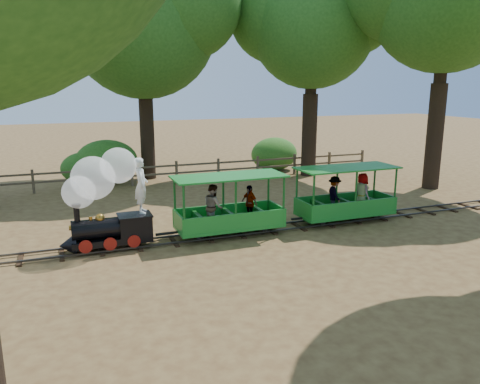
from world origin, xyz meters
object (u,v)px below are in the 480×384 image
object	(u,v)px
fence	(198,169)
locomotive	(103,192)
carriage_front	(228,211)
carriage_rear	(346,198)

from	to	relation	value
fence	locomotive	bearing A→B (deg)	-121.41
locomotive	carriage_front	bearing A→B (deg)	-1.75
locomotive	fence	bearing A→B (deg)	58.59
carriage_front	fence	xyz separation A→B (m)	(1.36, 8.03, -0.19)
locomotive	carriage_front	distance (m)	3.58
carriage_rear	fence	world-z (taller)	carriage_rear
carriage_rear	carriage_front	bearing A→B (deg)	-179.60
locomotive	carriage_rear	xyz separation A→B (m)	(7.56, -0.08, -0.81)
carriage_front	fence	distance (m)	8.14
carriage_rear	fence	distance (m)	8.45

